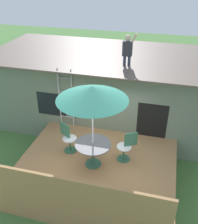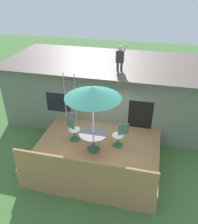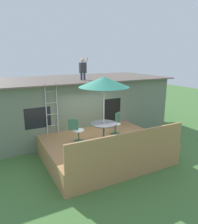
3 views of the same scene
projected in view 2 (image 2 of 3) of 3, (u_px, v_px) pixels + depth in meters
ground_plane at (98, 161)px, 9.57m from camera, size 40.00×40.00×0.00m
house at (115, 91)px, 11.87m from camera, size 10.50×4.50×2.93m
deck at (98, 153)px, 9.37m from camera, size 4.65×4.00×0.80m
deck_railing at (82, 172)px, 7.31m from camera, size 4.55×0.08×0.90m
patio_table at (93, 137)px, 8.65m from camera, size 1.04×1.04×0.74m
patio_umbrella at (93, 92)px, 7.77m from camera, size 1.90×1.90×2.54m
step_ladder at (70, 97)px, 10.26m from camera, size 0.52×0.04×2.20m
person_figure at (120, 56)px, 9.89m from camera, size 0.47×0.20×1.11m
patio_chair_left at (73, 129)px, 9.30m from camera, size 0.59×0.44×0.92m
patio_chair_right at (120, 135)px, 8.95m from camera, size 0.58×0.44×0.92m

